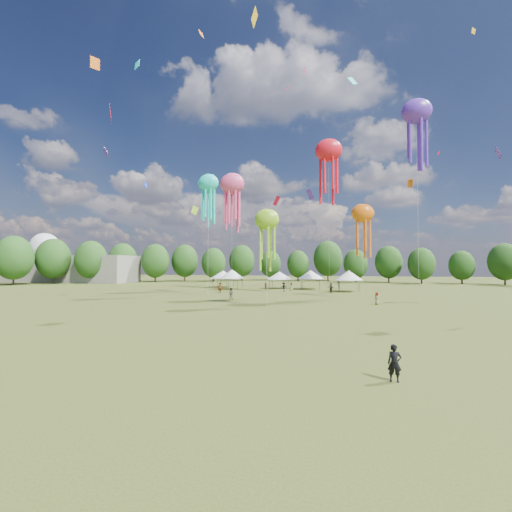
# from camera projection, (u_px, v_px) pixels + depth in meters

# --- Properties ---
(ground) EXTENTS (300.00, 300.00, 0.00)m
(ground) POSITION_uv_depth(u_px,v_px,m) (211.00, 361.00, 17.88)
(ground) COLOR #384416
(ground) RESTS_ON ground
(observer_main) EXTENTS (0.60, 0.40, 1.62)m
(observer_main) POSITION_uv_depth(u_px,v_px,m) (395.00, 363.00, 14.76)
(observer_main) COLOR black
(observer_main) RESTS_ON ground
(spectator_near) EXTENTS (0.92, 0.77, 1.69)m
(spectator_near) POSITION_uv_depth(u_px,v_px,m) (231.00, 294.00, 50.69)
(spectator_near) COLOR gray
(spectator_near) RESTS_ON ground
(spectators_far) EXTENTS (26.58, 31.34, 1.91)m
(spectators_far) POSITION_uv_depth(u_px,v_px,m) (304.00, 288.00, 64.19)
(spectators_far) COLOR gray
(spectators_far) RESTS_ON ground
(festival_tents) EXTENTS (33.51, 12.32, 4.26)m
(festival_tents) POSITION_uv_depth(u_px,v_px,m) (276.00, 275.00, 73.08)
(festival_tents) COLOR #47474C
(festival_tents) RESTS_ON ground
(show_kites) EXTENTS (38.54, 28.64, 32.01)m
(show_kites) POSITION_uv_depth(u_px,v_px,m) (300.00, 178.00, 58.71)
(show_kites) COLOR #1AE2DA
(show_kites) RESTS_ON ground
(small_kites) EXTENTS (66.82, 66.71, 44.62)m
(small_kites) POSITION_uv_depth(u_px,v_px,m) (303.00, 126.00, 58.68)
(small_kites) COLOR #1AE2DA
(small_kites) RESTS_ON ground
(treeline) EXTENTS (201.57, 95.24, 13.43)m
(treeline) POSITION_uv_depth(u_px,v_px,m) (288.00, 259.00, 79.88)
(treeline) COLOR #38281C
(treeline) RESTS_ON ground
(hangar) EXTENTS (40.00, 12.00, 8.00)m
(hangar) POSITION_uv_depth(u_px,v_px,m) (72.00, 269.00, 104.03)
(hangar) COLOR gray
(hangar) RESTS_ON ground
(radome) EXTENTS (9.00, 9.00, 16.00)m
(radome) POSITION_uv_depth(u_px,v_px,m) (45.00, 251.00, 113.57)
(radome) COLOR white
(radome) RESTS_ON ground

